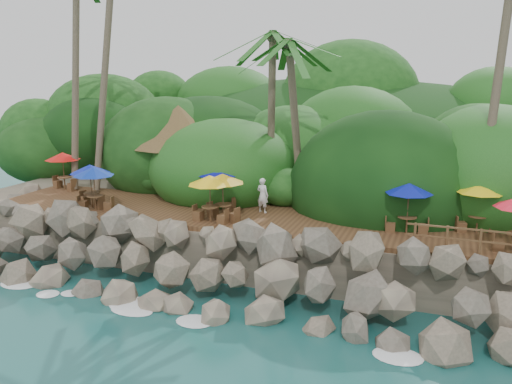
% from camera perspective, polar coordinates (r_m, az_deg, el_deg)
% --- Properties ---
extents(ground, '(140.00, 140.00, 0.00)m').
position_cam_1_polar(ground, '(19.59, -6.20, -13.47)').
color(ground, '#19514F').
rests_on(ground, ground).
extents(land_base, '(32.00, 25.20, 2.10)m').
position_cam_1_polar(land_base, '(33.54, 5.87, -0.36)').
color(land_base, gray).
rests_on(land_base, ground).
extents(jungle_hill, '(44.80, 28.00, 15.40)m').
position_cam_1_polar(jungle_hill, '(40.91, 8.44, 0.45)').
color(jungle_hill, '#143811').
rests_on(jungle_hill, ground).
extents(seawall, '(29.00, 4.00, 2.30)m').
position_cam_1_polar(seawall, '(20.78, -3.83, -8.37)').
color(seawall, gray).
rests_on(seawall, ground).
extents(terrace, '(26.00, 5.00, 0.20)m').
position_cam_1_polar(terrace, '(23.97, -0.00, -2.80)').
color(terrace, brown).
rests_on(terrace, land_base).
extents(jungle_foliage, '(44.00, 16.00, 12.00)m').
position_cam_1_polar(jungle_foliage, '(32.85, 5.40, -2.52)').
color(jungle_foliage, '#143811').
rests_on(jungle_foliage, ground).
extents(foam_line, '(25.20, 0.80, 0.06)m').
position_cam_1_polar(foam_line, '(19.82, -5.81, -13.04)').
color(foam_line, white).
rests_on(foam_line, ground).
extents(palapa, '(5.23, 5.23, 4.60)m').
position_cam_1_polar(palapa, '(28.90, -8.26, 7.00)').
color(palapa, brown).
rests_on(palapa, ground).
extents(dining_clusters, '(25.49, 5.09, 2.05)m').
position_cam_1_polar(dining_clusters, '(22.88, 2.85, 1.06)').
color(dining_clusters, brown).
rests_on(dining_clusters, terrace).
extents(railing, '(6.10, 0.10, 1.00)m').
position_cam_1_polar(railing, '(20.26, 24.45, -4.85)').
color(railing, brown).
rests_on(railing, terrace).
extents(waiter, '(0.67, 0.52, 1.62)m').
position_cam_1_polar(waiter, '(24.33, 0.71, -0.36)').
color(waiter, white).
rests_on(waiter, terrace).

